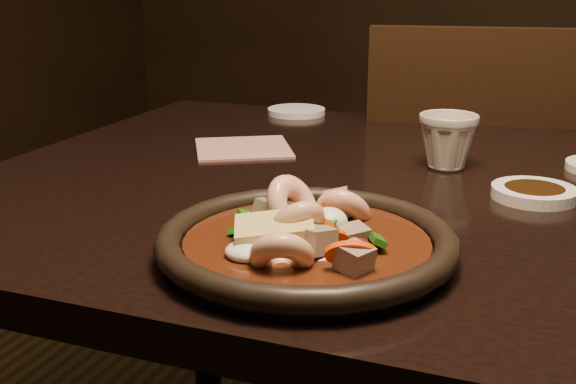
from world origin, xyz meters
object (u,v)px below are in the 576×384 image
(table, at_px, (573,262))
(plate, at_px, (307,244))
(chair, at_px, (468,228))
(tea_cup, at_px, (448,139))

(table, distance_m, plate, 0.39)
(table, relative_size, plate, 5.37)
(table, xyz_separation_m, chair, (-0.19, 0.55, -0.17))
(chair, relative_size, tea_cup, 10.98)
(plate, bearing_deg, chair, 85.78)
(chair, relative_size, plate, 3.10)
(table, xyz_separation_m, plate, (-0.25, -0.28, 0.09))
(chair, bearing_deg, plate, 75.63)
(plate, xyz_separation_m, tea_cup, (0.07, 0.38, 0.03))
(chair, distance_m, plate, 0.88)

